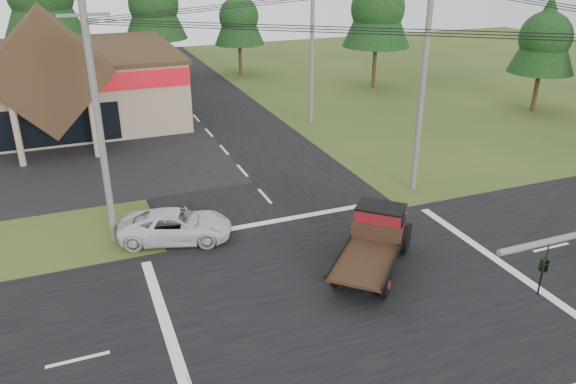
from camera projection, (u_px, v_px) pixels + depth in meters
ground at (352, 295)px, 21.63m from camera, size 120.00×120.00×0.00m
road_ns at (352, 295)px, 21.63m from camera, size 12.00×120.00×0.02m
road_ew at (352, 295)px, 21.62m from camera, size 120.00×12.00×0.02m
utility_pole_nw at (99, 127)px, 23.55m from camera, size 2.00×0.30×10.50m
utility_pole_ne at (423, 83)px, 28.77m from camera, size 2.00×0.30×11.50m
utility_pole_n at (312, 45)px, 40.73m from camera, size 2.00×0.30×11.20m
tree_row_d at (153, 1)px, 54.36m from camera, size 6.16×6.16×11.11m
tree_row_e at (239, 15)px, 55.91m from camera, size 5.04×5.04×9.09m
tree_side_ne at (378, 6)px, 50.26m from camera, size 6.16×6.16×11.11m
tree_side_e_near at (546, 35)px, 43.31m from camera, size 5.04×5.04×9.09m
antique_flatbed_truck at (373, 244)px, 22.85m from camera, size 5.65×5.80×2.45m
white_pickup at (176, 226)px, 25.47m from camera, size 5.51×3.71×1.40m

